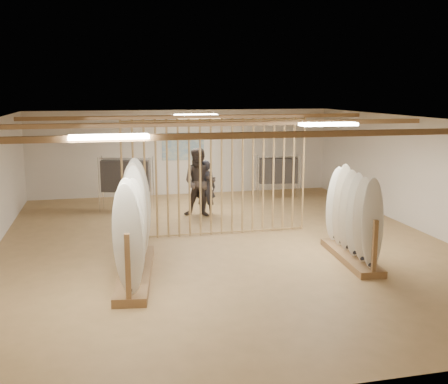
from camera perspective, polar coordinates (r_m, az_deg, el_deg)
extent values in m
plane|color=#A88251|center=(11.99, 0.00, -5.64)|extent=(12.00, 12.00, 0.00)
plane|color=gray|center=(11.50, 0.00, 7.85)|extent=(12.00, 12.00, 0.00)
plane|color=silver|center=(17.50, -4.48, 4.32)|extent=(12.00, 0.00, 12.00)
plane|color=silver|center=(6.15, 12.96, -8.65)|extent=(12.00, 0.00, 12.00)
plane|color=silver|center=(13.68, 20.87, 1.74)|extent=(0.00, 12.00, 12.00)
cube|color=olive|center=(11.50, 0.00, 7.45)|extent=(9.50, 6.12, 0.10)
cube|color=white|center=(11.50, 0.00, 7.55)|extent=(1.20, 0.35, 0.06)
cylinder|color=#A78451|center=(12.16, -11.02, 1.18)|extent=(0.05, 0.05, 2.78)
cylinder|color=#A78451|center=(12.17, -9.80, 1.23)|extent=(0.05, 0.05, 2.78)
cylinder|color=#A78451|center=(12.19, -8.59, 1.28)|extent=(0.05, 0.05, 2.78)
cylinder|color=#A78451|center=(12.21, -7.38, 1.33)|extent=(0.05, 0.05, 2.78)
cylinder|color=#A78451|center=(12.24, -6.17, 1.38)|extent=(0.05, 0.05, 2.78)
cylinder|color=#A78451|center=(12.27, -4.98, 1.43)|extent=(0.05, 0.05, 2.78)
cylinder|color=#A78451|center=(12.31, -3.78, 1.48)|extent=(0.05, 0.05, 2.78)
cylinder|color=#A78451|center=(12.35, -2.60, 1.53)|extent=(0.05, 0.05, 2.78)
cylinder|color=#A78451|center=(12.40, -1.42, 1.57)|extent=(0.05, 0.05, 2.78)
cylinder|color=#A78451|center=(12.46, -0.26, 1.62)|extent=(0.05, 0.05, 2.78)
cylinder|color=#A78451|center=(12.52, 0.90, 1.66)|extent=(0.05, 0.05, 2.78)
cylinder|color=#A78451|center=(12.58, 2.04, 1.70)|extent=(0.05, 0.05, 2.78)
cylinder|color=#A78451|center=(12.65, 3.18, 1.74)|extent=(0.05, 0.05, 2.78)
cylinder|color=#A78451|center=(12.73, 4.29, 1.79)|extent=(0.05, 0.05, 2.78)
cylinder|color=#A78451|center=(12.80, 5.40, 1.83)|extent=(0.05, 0.05, 2.78)
cylinder|color=#A78451|center=(12.89, 6.49, 1.86)|extent=(0.05, 0.05, 2.78)
cylinder|color=#A78451|center=(12.98, 7.57, 1.90)|extent=(0.05, 0.05, 2.78)
cylinder|color=#A78451|center=(13.07, 8.63, 1.94)|extent=(0.05, 0.05, 2.78)
cube|color=#2E63A1|center=(17.45, -4.48, 4.96)|extent=(1.40, 0.03, 0.90)
cube|color=olive|center=(10.05, -9.60, -8.67)|extent=(0.96, 2.98, 0.15)
cylinder|color=black|center=(9.78, -9.78, -3.43)|extent=(0.40, 2.85, 0.01)
ellipsoid|color=white|center=(8.54, -10.43, -5.05)|extent=(0.50, 0.13, 1.89)
ellipsoid|color=white|center=(8.95, -10.20, -4.30)|extent=(0.50, 0.13, 1.89)
ellipsoid|color=white|center=(9.35, -9.99, -3.62)|extent=(0.50, 0.13, 1.89)
ellipsoid|color=white|center=(9.76, -9.79, -3.00)|extent=(0.50, 0.13, 1.89)
ellipsoid|color=silver|center=(10.17, -9.61, -2.42)|extent=(0.50, 0.13, 1.89)
ellipsoid|color=white|center=(10.58, -9.45, -1.89)|extent=(0.50, 0.13, 1.89)
ellipsoid|color=silver|center=(10.99, -9.30, -1.40)|extent=(0.50, 0.13, 1.89)
cube|color=olive|center=(11.17, 13.62, -6.84)|extent=(0.71, 2.35, 0.14)
cylinder|color=black|center=(10.94, 13.82, -2.53)|extent=(0.21, 2.26, 0.01)
ellipsoid|color=white|center=(10.07, 15.86, -3.40)|extent=(0.45, 0.09, 1.73)
ellipsoid|color=silver|center=(10.41, 15.01, -2.89)|extent=(0.45, 0.09, 1.73)
ellipsoid|color=white|center=(10.75, 14.22, -2.41)|extent=(0.45, 0.09, 1.73)
ellipsoid|color=silver|center=(11.10, 13.47, -1.95)|extent=(0.45, 0.09, 1.73)
ellipsoid|color=silver|center=(11.44, 12.77, -1.53)|extent=(0.45, 0.09, 1.73)
ellipsoid|color=white|center=(11.79, 12.12, -1.13)|extent=(0.45, 0.09, 1.73)
cylinder|color=silver|center=(15.14, -10.69, 3.62)|extent=(1.44, 0.42, 0.03)
cube|color=black|center=(15.21, -10.63, 1.74)|extent=(1.42, 0.72, 0.90)
cylinder|color=silver|center=(15.25, -10.59, 0.86)|extent=(0.03, 0.03, 1.59)
cylinder|color=silver|center=(16.73, 5.96, 3.83)|extent=(1.30, 0.24, 0.03)
cube|color=black|center=(16.79, 5.93, 2.33)|extent=(1.25, 0.52, 0.80)
cylinder|color=silver|center=(16.82, 5.91, 1.62)|extent=(0.03, 0.03, 1.40)
imported|color=black|center=(14.63, -2.02, 0.92)|extent=(0.74, 0.62, 1.74)
imported|color=#3C332F|center=(14.35, -2.67, 1.54)|extent=(1.27, 1.14, 2.15)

